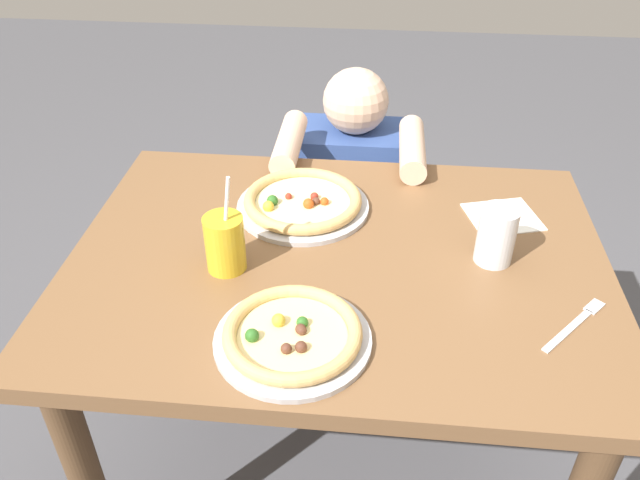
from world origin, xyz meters
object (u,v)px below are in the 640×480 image
object	(u,v)px
water_cup_clear	(497,235)
fork	(577,323)
drink_cup_colored	(225,243)
pizza_far	(303,202)
diner_seated	(351,213)
pizza_near	(292,335)

from	to	relation	value
water_cup_clear	fork	size ratio (longest dim) A/B	0.79
drink_cup_colored	water_cup_clear	size ratio (longest dim) A/B	1.71
pizza_far	drink_cup_colored	xyz separation A→B (m)	(-0.13, -0.24, 0.04)
water_cup_clear	fork	xyz separation A→B (m)	(0.14, -0.19, -0.06)
water_cup_clear	drink_cup_colored	bearing A→B (deg)	-171.68
pizza_far	fork	bearing A→B (deg)	-31.53
drink_cup_colored	diner_seated	xyz separation A→B (m)	(0.23, 0.74, -0.39)
pizza_far	diner_seated	bearing A→B (deg)	78.86
pizza_far	diner_seated	xyz separation A→B (m)	(0.10, 0.50, -0.35)
pizza_far	water_cup_clear	world-z (taller)	water_cup_clear
pizza_near	water_cup_clear	size ratio (longest dim) A/B	2.28
pizza_near	diner_seated	size ratio (longest dim) A/B	0.32
fork	water_cup_clear	bearing A→B (deg)	126.01
fork	drink_cup_colored	bearing A→B (deg)	171.42
diner_seated	drink_cup_colored	bearing A→B (deg)	-107.27
diner_seated	water_cup_clear	bearing A→B (deg)	-63.00
pizza_far	diner_seated	size ratio (longest dim) A/B	0.35
drink_cup_colored	diner_seated	bearing A→B (deg)	72.73
fork	diner_seated	world-z (taller)	diner_seated
drink_cup_colored	water_cup_clear	world-z (taller)	drink_cup_colored
water_cup_clear	fork	world-z (taller)	water_cup_clear
pizza_near	fork	world-z (taller)	pizza_near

